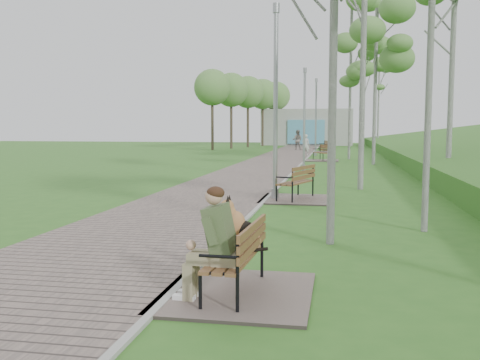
% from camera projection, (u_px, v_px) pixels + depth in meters
% --- Properties ---
extents(ground, '(120.00, 120.00, 0.00)m').
position_uv_depth(ground, '(235.00, 231.00, 10.53)').
color(ground, '#316521').
rests_on(ground, ground).
extents(walkway, '(3.50, 67.00, 0.04)m').
position_uv_depth(walkway, '(275.00, 161.00, 31.88)').
color(walkway, '#635650').
rests_on(walkway, ground).
extents(kerb, '(0.10, 67.00, 0.05)m').
position_uv_depth(kerb, '(304.00, 161.00, 31.57)').
color(kerb, '#999993').
rests_on(kerb, ground).
extents(building_north, '(10.00, 5.20, 4.00)m').
position_uv_depth(building_north, '(307.00, 127.00, 60.49)').
color(building_north, '#9E9E99').
rests_on(building_north, ground).
extents(bench_main, '(1.81, 2.01, 1.58)m').
position_uv_depth(bench_main, '(229.00, 260.00, 6.48)').
color(bench_main, '#635650').
rests_on(bench_main, ground).
extents(bench_second, '(1.97, 2.19, 1.21)m').
position_uv_depth(bench_second, '(295.00, 192.00, 15.01)').
color(bench_second, '#635650').
rests_on(bench_second, ground).
extents(bench_third, '(1.95, 2.17, 1.20)m').
position_uv_depth(bench_third, '(322.00, 157.00, 32.26)').
color(bench_third, '#635650').
rests_on(bench_third, ground).
extents(bench_far, '(1.88, 2.09, 1.15)m').
position_uv_depth(bench_far, '(324.00, 149.00, 43.44)').
color(bench_far, '#635650').
rests_on(bench_far, ground).
extents(lamp_post_near, '(0.21, 0.21, 5.42)m').
position_uv_depth(lamp_post_near, '(276.00, 109.00, 14.87)').
color(lamp_post_near, gray).
rests_on(lamp_post_near, ground).
extents(lamp_post_second, '(0.18, 0.18, 4.76)m').
position_uv_depth(lamp_post_second, '(304.00, 123.00, 24.76)').
color(lamp_post_second, gray).
rests_on(lamp_post_second, ground).
extents(lamp_post_third, '(0.21, 0.21, 5.44)m').
position_uv_depth(lamp_post_third, '(316.00, 120.00, 37.78)').
color(lamp_post_third, gray).
rests_on(lamp_post_third, ground).
extents(pedestrian_near, '(0.63, 0.50, 1.52)m').
position_uv_depth(pedestrian_near, '(306.00, 145.00, 37.96)').
color(pedestrian_near, beige).
rests_on(pedestrian_near, ground).
extents(pedestrian_far, '(0.95, 0.78, 1.78)m').
position_uv_depth(pedestrian_far, '(297.00, 140.00, 46.92)').
color(pedestrian_far, slate).
rests_on(pedestrian_far, ground).
extents(birch_mid_b, '(2.74, 2.74, 8.64)m').
position_uv_depth(birch_mid_b, '(376.00, 37.00, 28.39)').
color(birch_mid_b, silver).
rests_on(birch_mid_b, ground).
extents(birch_mid_c, '(2.37, 2.37, 7.60)m').
position_uv_depth(birch_mid_c, '(362.00, 60.00, 31.53)').
color(birch_mid_c, silver).
rests_on(birch_mid_c, ground).
extents(birch_far_b, '(2.73, 2.73, 10.50)m').
position_uv_depth(birch_far_b, '(351.00, 27.00, 33.10)').
color(birch_far_b, silver).
rests_on(birch_far_b, ground).
extents(birch_distant_b, '(2.30, 2.30, 9.19)m').
position_uv_depth(birch_distant_b, '(379.00, 76.00, 54.86)').
color(birch_distant_b, silver).
rests_on(birch_distant_b, ground).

